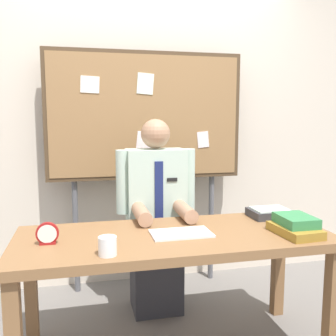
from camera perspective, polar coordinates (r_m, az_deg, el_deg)
The scene contains 9 objects.
back_wall at distance 3.14m, azimuth -3.97°, elevation 7.25°, with size 6.40×0.08×2.70m, color beige.
desk at distance 2.16m, azimuth 0.99°, elevation -12.20°, with size 1.75×0.70×0.73m.
person at distance 2.66m, azimuth -1.81°, elevation -8.48°, with size 0.55×0.56×1.36m.
bulletin_board at distance 2.94m, azimuth -3.35°, elevation 7.41°, with size 1.52×0.09×1.87m.
book_stack at distance 2.23m, azimuth 18.72°, elevation -8.29°, with size 0.21×0.30×0.10m.
open_notebook at distance 2.12m, azimuth 2.00°, elevation -9.88°, with size 0.33×0.20×0.01m, color silver.
desk_clock at distance 2.05m, azimuth -17.81°, elevation -9.55°, with size 0.11×0.04×0.11m.
coffee_mug at distance 1.83m, azimuth -9.15°, elevation -11.59°, with size 0.09×0.09×0.09m, color white.
paper_tray at distance 2.56m, azimuth 15.18°, elevation -6.57°, with size 0.26×0.20×0.06m.
Camera 1 is at (-0.49, -1.97, 1.37)m, focal length 40.22 mm.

